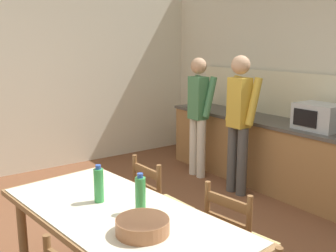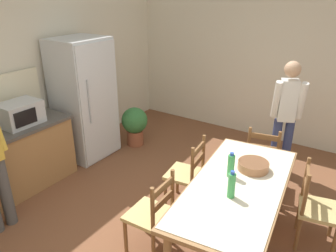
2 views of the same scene
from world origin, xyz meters
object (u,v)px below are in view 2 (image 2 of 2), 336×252
chair_side_far_left (152,215)px  person_by_table (286,113)px  bottle_near_centre (232,185)px  chair_side_far_right (187,174)px  chair_side_near_right (316,208)px  bottle_off_centre (231,166)px  serving_bowl (253,165)px  chair_head_end (262,158)px  potted_plant (135,124)px  refrigerator (84,99)px  microwave (20,113)px  dining_table (237,191)px

chair_side_far_left → person_by_table: person_by_table is taller
bottle_near_centre → chair_side_far_right: 1.09m
chair_side_far_right → person_by_table: size_ratio=0.55×
bottle_near_centre → chair_side_near_right: bottle_near_centre is taller
bottle_near_centre → person_by_table: size_ratio=0.16×
bottle_off_centre → chair_side_far_right: size_ratio=0.30×
serving_bowl → chair_side_far_right: bearing=89.4°
chair_side_near_right → chair_side_far_left: bearing=115.2°
bottle_near_centre → person_by_table: (2.04, 0.07, 0.03)m
bottle_off_centre → chair_head_end: bearing=0.9°
bottle_off_centre → chair_head_end: bottle_off_centre is taller
chair_head_end → potted_plant: chair_head_end is taller
serving_bowl → chair_head_end: bearing=10.3°
refrigerator → chair_side_near_right: bearing=-92.4°
bottle_near_centre → chair_side_far_right: bottle_near_centre is taller
serving_bowl → chair_side_far_right: size_ratio=0.35×
bottle_off_centre → refrigerator: bearing=78.0°
microwave → bottle_off_centre: microwave is taller
dining_table → chair_side_far_left: size_ratio=2.19×
chair_side_far_right → microwave: bearing=-77.3°
refrigerator → serving_bowl: bearing=-96.3°
serving_bowl → dining_table: bearing=175.5°
chair_head_end → chair_side_far_right: bearing=43.3°
microwave → person_by_table: (2.22, -2.78, -0.11)m
refrigerator → serving_bowl: refrigerator is taller
chair_side_far_left → chair_side_near_right: bearing=124.9°
chair_side_far_right → chair_side_near_right: bearing=88.5°
refrigerator → potted_plant: bearing=-32.6°
chair_side_far_left → microwave: bearing=-94.8°
chair_side_far_left → chair_head_end: same height
chair_side_far_right → potted_plant: 1.88m
bottle_off_centre → potted_plant: (1.24, 2.25, -0.51)m
microwave → chair_side_far_left: 2.23m
bottle_off_centre → serving_bowl: 0.30m
potted_plant → bottle_near_centre: bearing=-123.0°
person_by_table → chair_side_far_left: bearing=-38.0°
refrigerator → chair_head_end: 2.77m
refrigerator → chair_head_end: size_ratio=2.04×
bottle_near_centre → chair_side_far_left: bearing=111.4°
person_by_table → chair_head_end: bearing=-32.2°
bottle_off_centre → serving_bowl: bearing=-29.4°
serving_bowl → chair_side_near_right: chair_side_near_right is taller
chair_side_near_right → chair_side_far_left: same height
chair_side_far_right → potted_plant: chair_side_far_right is taller
chair_side_far_left → bottle_off_centre: bearing=134.8°
serving_bowl → bottle_near_centre: bearing=180.0°
chair_side_near_right → chair_side_far_right: size_ratio=1.00×
bottle_off_centre → potted_plant: bottle_off_centre is taller
refrigerator → serving_bowl: size_ratio=5.81×
dining_table → chair_head_end: chair_head_end is taller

